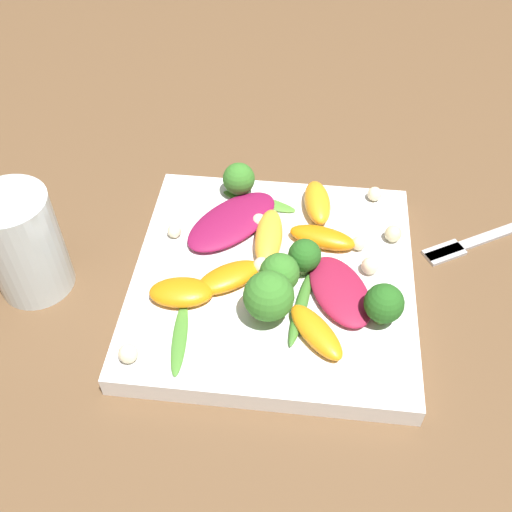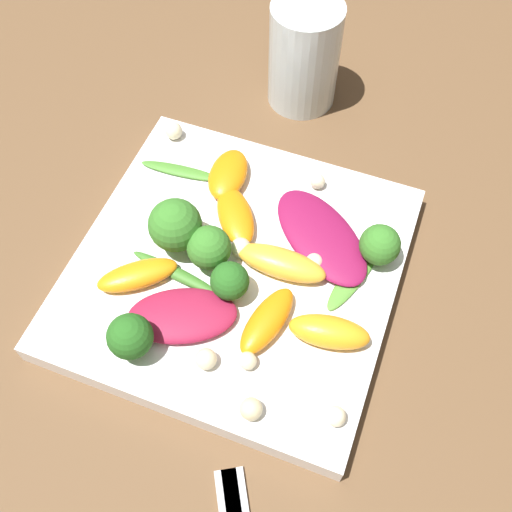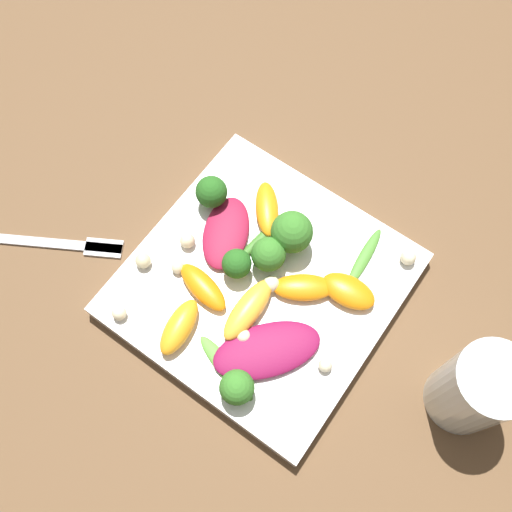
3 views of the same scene
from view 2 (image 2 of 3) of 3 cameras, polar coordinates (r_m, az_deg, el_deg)
name	(u,v)px [view 2 (image 2 of 3)]	position (r m, az deg, el deg)	size (l,w,h in m)	color
ground_plane	(237,277)	(0.51, -1.84, -2.00)	(2.40, 2.40, 0.00)	brown
plate	(236,270)	(0.50, -1.87, -1.38)	(0.26, 0.26, 0.02)	white
drinking_glass	(304,55)	(0.62, 4.61, 18.51)	(0.07, 0.07, 0.11)	silver
radicchio_leaf_0	(182,316)	(0.47, -7.05, -5.65)	(0.08, 0.10, 0.01)	maroon
radicchio_leaf_1	(321,236)	(0.51, 6.22, 1.88)	(0.11, 0.12, 0.01)	maroon
orange_segment_0	(235,216)	(0.51, -1.97, 3.82)	(0.07, 0.06, 0.02)	orange
orange_segment_1	(228,174)	(0.54, -2.68, 7.77)	(0.06, 0.04, 0.02)	orange
orange_segment_2	(137,275)	(0.49, -11.22, -1.80)	(0.06, 0.07, 0.02)	orange
orange_segment_3	(281,263)	(0.48, 2.40, -0.67)	(0.03, 0.08, 0.02)	#FCAD33
orange_segment_4	(329,332)	(0.46, 6.98, -7.18)	(0.04, 0.07, 0.02)	orange
orange_segment_5	(267,321)	(0.46, 1.06, -6.19)	(0.07, 0.04, 0.02)	orange
broccoli_floret_0	(230,282)	(0.46, -2.52, -2.45)	(0.03, 0.03, 0.04)	#84AD5B
broccoli_floret_1	(380,245)	(0.49, 11.70, 1.01)	(0.03, 0.03, 0.04)	#7A9E51
broccoli_floret_2	(209,248)	(0.48, -4.49, 0.75)	(0.04, 0.04, 0.04)	#84AD5B
broccoli_floret_3	(175,225)	(0.48, -7.70, 2.91)	(0.04, 0.04, 0.05)	#7A9E51
broccoli_floret_4	(130,337)	(0.45, -11.90, -7.55)	(0.03, 0.03, 0.04)	#84AD5B
arugula_sprig_0	(355,274)	(0.49, 9.42, -1.74)	(0.08, 0.04, 0.00)	#518E33
arugula_sprig_1	(180,171)	(0.55, -7.21, 8.05)	(0.02, 0.08, 0.00)	#47842D
arugula_sprig_2	(177,274)	(0.49, -7.58, -1.67)	(0.02, 0.09, 0.01)	#3D7528
macadamia_nut_0	(314,262)	(0.49, 5.56, -0.57)	(0.01, 0.01, 0.01)	beige
macadamia_nut_1	(251,409)	(0.44, -0.49, -14.36)	(0.02, 0.02, 0.02)	beige
macadamia_nut_2	(336,416)	(0.44, 7.60, -14.89)	(0.01, 0.01, 0.01)	beige
macadamia_nut_3	(206,359)	(0.45, -4.80, -9.74)	(0.02, 0.02, 0.02)	beige
macadamia_nut_4	(247,361)	(0.45, -0.82, -9.94)	(0.01, 0.01, 0.01)	beige
macadamia_nut_5	(244,249)	(0.49, -1.19, 0.70)	(0.02, 0.02, 0.02)	beige
macadamia_nut_6	(318,181)	(0.54, 5.88, 7.09)	(0.01, 0.01, 0.01)	beige
macadamia_nut_7	(174,131)	(0.58, -7.85, 11.73)	(0.02, 0.02, 0.02)	beige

